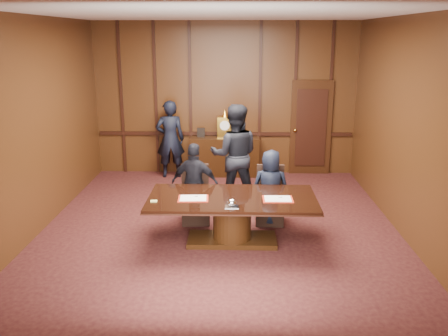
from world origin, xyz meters
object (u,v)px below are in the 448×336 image
at_px(signatory_right, 271,188).
at_px(witness_right, 235,155).
at_px(witness_left, 170,139).
at_px(signatory_left, 195,184).
at_px(sideboard, 225,155).
at_px(conference_table, 232,212).

height_order(signatory_right, witness_right, witness_right).
xyz_separation_m(signatory_right, witness_left, (-2.11, 2.80, 0.23)).
relative_size(signatory_left, signatory_right, 1.08).
bearing_deg(witness_left, signatory_left, 98.01).
xyz_separation_m(sideboard, witness_right, (0.24, -1.95, 0.49)).
bearing_deg(sideboard, witness_right, -83.06).
bearing_deg(signatory_right, signatory_left, 5.18).
bearing_deg(witness_right, sideboard, -82.90).
bearing_deg(witness_left, witness_right, 121.53).
xyz_separation_m(conference_table, signatory_right, (0.65, 0.80, 0.15)).
height_order(signatory_left, signatory_right, signatory_left).
relative_size(conference_table, signatory_right, 1.99).
bearing_deg(signatory_right, witness_left, -47.84).
xyz_separation_m(conference_table, signatory_left, (-0.65, 0.80, 0.20)).
distance_m(signatory_right, witness_left, 3.51).
bearing_deg(witness_right, signatory_left, 56.46).
xyz_separation_m(signatory_left, witness_right, (0.67, 1.01, 0.26)).
bearing_deg(sideboard, conference_table, -86.75).
distance_m(conference_table, signatory_left, 1.05).
relative_size(sideboard, witness_left, 0.90).
bearing_deg(witness_left, signatory_right, 118.89).
height_order(sideboard, signatory_left, sideboard).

